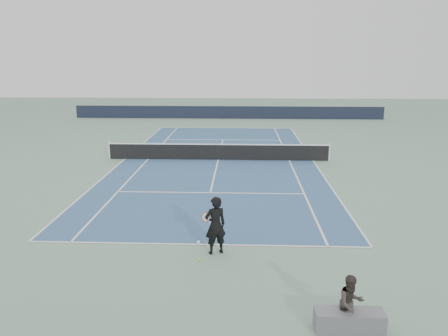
{
  "coord_description": "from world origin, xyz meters",
  "views": [
    {
      "loc": [
        1.36,
        -24.69,
        5.78
      ],
      "look_at": [
        0.6,
        -6.23,
        1.1
      ],
      "focal_mm": 35.0,
      "sensor_mm": 36.0,
      "label": 1
    }
  ],
  "objects_px": {
    "tennis_net": "(218,152)",
    "tennis_ball": "(199,260)",
    "tennis_player": "(215,225)",
    "spectator_bench": "(350,312)"
  },
  "relations": [
    {
      "from": "tennis_player",
      "to": "tennis_net",
      "type": "bearing_deg",
      "value": 92.74
    },
    {
      "from": "tennis_net",
      "to": "tennis_ball",
      "type": "relative_size",
      "value": 174.91
    },
    {
      "from": "tennis_player",
      "to": "tennis_ball",
      "type": "relative_size",
      "value": 24.47
    },
    {
      "from": "spectator_bench",
      "to": "tennis_player",
      "type": "bearing_deg",
      "value": 129.7
    },
    {
      "from": "tennis_net",
      "to": "tennis_ball",
      "type": "height_order",
      "value": "tennis_net"
    },
    {
      "from": "tennis_player",
      "to": "tennis_ball",
      "type": "height_order",
      "value": "tennis_player"
    },
    {
      "from": "tennis_net",
      "to": "tennis_player",
      "type": "xyz_separation_m",
      "value": [
        0.6,
        -12.46,
        0.4
      ]
    },
    {
      "from": "spectator_bench",
      "to": "tennis_ball",
      "type": "bearing_deg",
      "value": 138.05
    },
    {
      "from": "tennis_player",
      "to": "spectator_bench",
      "type": "height_order",
      "value": "tennis_player"
    },
    {
      "from": "tennis_net",
      "to": "spectator_bench",
      "type": "distance_m",
      "value": 16.66
    }
  ]
}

